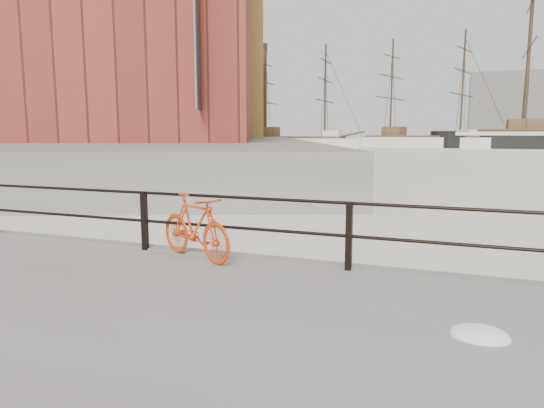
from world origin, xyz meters
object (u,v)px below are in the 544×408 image
Objects in this scene: workboat_far at (137,153)px; schooner_mid at (423,147)px; bicycle at (195,227)px; schooner_left at (295,148)px; workboat_near at (144,162)px.

schooner_mid is at bearing 4.28° from workboat_far.
bicycle is at bearing -97.66° from workboat_far.
schooner_left is at bearing 131.43° from bicycle.
workboat_far is at bearing -113.10° from schooner_mid.
schooner_mid is 48.00m from workboat_far.
bicycle is 0.06× the size of schooner_mid.
bicycle is 0.14× the size of workboat_far.
schooner_left is at bearing 77.84° from workboat_near.
schooner_left reaches higher than workboat_far.
schooner_left is 1.80× the size of workboat_far.
workboat_far reaches higher than bicycle.
workboat_near is at bearing 151.33° from bicycle.
schooner_mid is 55.65m from workboat_near.
workboat_near and workboat_far have the same top height.
workboat_near is 1.03× the size of workboat_far.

